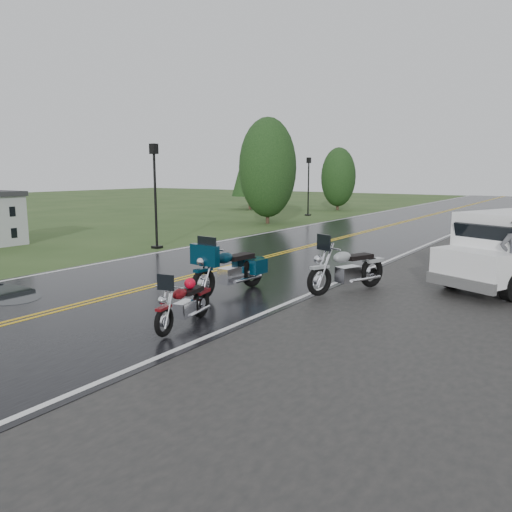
{
  "coord_description": "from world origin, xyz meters",
  "views": [
    {
      "loc": [
        9.39,
        -7.66,
        2.98
      ],
      "look_at": [
        2.8,
        2.0,
        1.0
      ],
      "focal_mm": 35.0,
      "sensor_mm": 36.0,
      "label": 1
    }
  ],
  "objects_px": {
    "van_white": "(454,251)",
    "lamp_post_far_left": "(308,186)",
    "motorcycle_silver": "(320,269)",
    "lamp_post_near_left": "(155,196)",
    "motorcycle_teal": "(203,271)",
    "motorcycle_red": "(164,310)"
  },
  "relations": [
    {
      "from": "motorcycle_red",
      "to": "lamp_post_near_left",
      "type": "bearing_deg",
      "value": 124.34
    },
    {
      "from": "van_white",
      "to": "motorcycle_silver",
      "type": "bearing_deg",
      "value": -107.99
    },
    {
      "from": "van_white",
      "to": "lamp_post_near_left",
      "type": "relative_size",
      "value": 1.26
    },
    {
      "from": "motorcycle_teal",
      "to": "van_white",
      "type": "distance_m",
      "value": 6.38
    },
    {
      "from": "lamp_post_near_left",
      "to": "lamp_post_far_left",
      "type": "distance_m",
      "value": 16.62
    },
    {
      "from": "motorcycle_silver",
      "to": "lamp_post_near_left",
      "type": "height_order",
      "value": "lamp_post_near_left"
    },
    {
      "from": "lamp_post_near_left",
      "to": "motorcycle_teal",
      "type": "bearing_deg",
      "value": -37.64
    },
    {
      "from": "motorcycle_red",
      "to": "motorcycle_teal",
      "type": "xyz_separation_m",
      "value": [
        -1.1,
        2.38,
        0.18
      ]
    },
    {
      "from": "van_white",
      "to": "lamp_post_far_left",
      "type": "relative_size",
      "value": 1.29
    },
    {
      "from": "van_white",
      "to": "lamp_post_far_left",
      "type": "xyz_separation_m",
      "value": [
        -13.49,
        17.19,
        0.98
      ]
    },
    {
      "from": "motorcycle_silver",
      "to": "van_white",
      "type": "relative_size",
      "value": 0.48
    },
    {
      "from": "motorcycle_red",
      "to": "motorcycle_silver",
      "type": "xyz_separation_m",
      "value": [
        0.93,
        4.21,
        0.17
      ]
    },
    {
      "from": "van_white",
      "to": "lamp_post_far_left",
      "type": "height_order",
      "value": "lamp_post_far_left"
    },
    {
      "from": "motorcycle_teal",
      "to": "motorcycle_red",
      "type": "bearing_deg",
      "value": -61.44
    },
    {
      "from": "motorcycle_red",
      "to": "van_white",
      "type": "height_order",
      "value": "van_white"
    },
    {
      "from": "motorcycle_silver",
      "to": "lamp_post_far_left",
      "type": "bearing_deg",
      "value": 140.29
    },
    {
      "from": "motorcycle_teal",
      "to": "lamp_post_far_left",
      "type": "distance_m",
      "value": 23.63
    },
    {
      "from": "lamp_post_near_left",
      "to": "lamp_post_far_left",
      "type": "xyz_separation_m",
      "value": [
        -2.18,
        16.47,
        -0.05
      ]
    },
    {
      "from": "motorcycle_red",
      "to": "van_white",
      "type": "xyz_separation_m",
      "value": [
        3.32,
        6.98,
        0.45
      ]
    },
    {
      "from": "motorcycle_teal",
      "to": "lamp_post_far_left",
      "type": "height_order",
      "value": "lamp_post_far_left"
    },
    {
      "from": "van_white",
      "to": "lamp_post_far_left",
      "type": "bearing_deg",
      "value": 150.93
    },
    {
      "from": "motorcycle_teal",
      "to": "van_white",
      "type": "relative_size",
      "value": 0.48
    }
  ]
}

